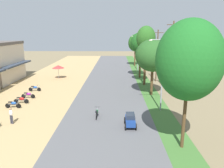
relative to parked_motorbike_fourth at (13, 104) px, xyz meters
name	(u,v)px	position (x,y,z in m)	size (l,w,h in m)	color
parked_motorbike_fourth	(13,104)	(0.00, 0.00, 0.00)	(1.80, 0.54, 0.94)	black
parked_motorbike_fifth	(21,100)	(0.23, 1.63, 0.00)	(1.80, 0.54, 0.94)	black
parked_motorbike_sixth	(28,95)	(0.25, 3.66, 0.00)	(1.80, 0.54, 0.94)	black
parked_motorbike_seventh	(35,88)	(-0.16, 7.10, 0.00)	(1.80, 0.54, 0.94)	black
vendor_umbrella	(58,67)	(1.10, 15.71, 1.75)	(2.20, 2.20, 2.52)	#99999E
pedestrian_on_shoulder	(11,115)	(1.84, -4.20, 0.41)	(0.42, 0.34, 1.62)	#33333D
median_tree_nearest	(189,61)	(16.67, -8.12, 6.06)	(4.58, 4.58, 9.39)	#4C351E
median_tree_second	(153,56)	(16.61, 5.67, 4.90)	(4.72, 4.72, 7.58)	#4C351E
median_tree_third	(146,39)	(16.39, 11.37, 6.88)	(3.01, 3.01, 9.41)	#4C351E
median_tree_fourth	(141,43)	(16.25, 17.12, 5.96)	(3.76, 3.76, 8.43)	#4C351E
median_tree_fifth	(135,43)	(16.56, 31.41, 5.26)	(3.48, 3.48, 7.91)	#4C351E
streetlamp_near	(163,70)	(16.65, -0.36, 4.02)	(3.16, 0.20, 7.84)	gray
streetlamp_mid	(138,50)	(16.65, 24.72, 3.98)	(3.16, 0.20, 7.76)	gray
utility_pole_near	(157,55)	(18.80, 14.18, 4.08)	(1.80, 0.20, 8.89)	brown
utility_pole_far	(172,57)	(19.47, 7.10, 4.62)	(1.80, 0.20, 9.97)	brown
car_hatchback_blue	(130,120)	(13.00, -4.67, 0.19)	(1.04, 2.00, 1.23)	navy
motorbike_ahead_second	(97,113)	(9.76, -2.51, 0.02)	(0.54, 1.80, 0.94)	black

